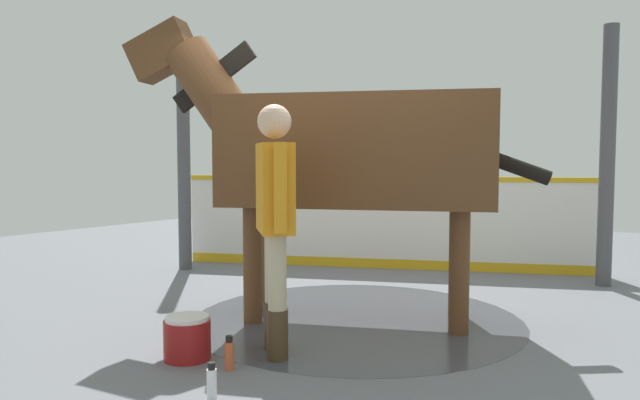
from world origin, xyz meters
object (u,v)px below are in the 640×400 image
at_px(horse, 342,149).
at_px(bottle_spray, 229,354).
at_px(wash_bucket, 187,338).
at_px(bottle_shampoo, 212,383).
at_px(handler, 275,210).

distance_m(horse, bottle_spray, 2.03).
distance_m(horse, wash_bucket, 2.03).
xyz_separation_m(horse, bottle_shampoo, (0.43, -1.92, -1.37)).
height_order(handler, wash_bucket, handler).
xyz_separation_m(horse, handler, (0.18, -1.07, -0.43)).
bearing_deg(bottle_spray, bottle_shampoo, -55.95).
bearing_deg(bottle_shampoo, wash_bucket, 149.29).
bearing_deg(horse, wash_bucket, 55.35).
bearing_deg(wash_bucket, bottle_spray, 2.94).
xyz_separation_m(handler, bottle_spray, (-0.03, -0.43, -0.93)).
height_order(bottle_shampoo, bottle_spray, bottle_spray).
bearing_deg(bottle_shampoo, horse, 102.53).
relative_size(wash_bucket, bottle_shampoo, 1.45).
distance_m(wash_bucket, bottle_shampoo, 0.79).
height_order(horse, handler, horse).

